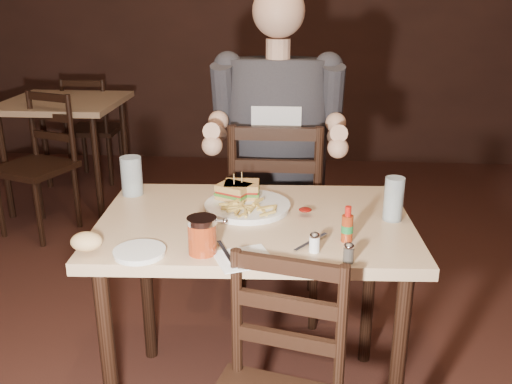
# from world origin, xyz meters

# --- Properties ---
(room_shell) EXTENTS (7.00, 7.00, 7.00)m
(room_shell) POSITION_xyz_m (0.00, 0.00, 1.40)
(room_shell) COLOR #331813
(room_shell) RESTS_ON ground
(main_table) EXTENTS (1.10, 0.76, 0.77)m
(main_table) POSITION_xyz_m (-0.04, 0.18, 0.68)
(main_table) COLOR tan
(main_table) RESTS_ON ground
(bg_table) EXTENTS (0.80, 0.80, 0.77)m
(bg_table) POSITION_xyz_m (-1.57, 2.25, 0.68)
(bg_table) COLOR tan
(bg_table) RESTS_ON ground
(chair_far) EXTENTS (0.45, 0.50, 0.98)m
(chair_far) POSITION_xyz_m (0.00, 0.89, 0.49)
(chair_far) COLOR black
(chair_far) RESTS_ON ground
(bg_chair_far) EXTENTS (0.40, 0.44, 0.85)m
(bg_chair_far) POSITION_xyz_m (-1.57, 2.80, 0.43)
(bg_chair_far) COLOR black
(bg_chair_far) RESTS_ON ground
(bg_chair_near) EXTENTS (0.54, 0.57, 0.89)m
(bg_chair_near) POSITION_xyz_m (-1.57, 1.70, 0.44)
(bg_chair_near) COLOR black
(bg_chair_near) RESTS_ON ground
(diner) EXTENTS (0.60, 0.47, 1.03)m
(diner) POSITION_xyz_m (0.00, 0.83, 1.02)
(diner) COLOR #2E2E33
(diner) RESTS_ON chair_far
(dinner_plate) EXTENTS (0.31, 0.31, 0.02)m
(dinner_plate) POSITION_xyz_m (-0.08, 0.26, 0.78)
(dinner_plate) COLOR white
(dinner_plate) RESTS_ON main_table
(sandwich_left) EXTENTS (0.14, 0.13, 0.10)m
(sandwich_left) POSITION_xyz_m (-0.13, 0.31, 0.84)
(sandwich_left) COLOR #DEAC61
(sandwich_left) RESTS_ON dinner_plate
(sandwich_right) EXTENTS (0.13, 0.11, 0.10)m
(sandwich_right) POSITION_xyz_m (-0.10, 0.34, 0.84)
(sandwich_right) COLOR #DEAC61
(sandwich_right) RESTS_ON dinner_plate
(fries_pile) EXTENTS (0.25, 0.18, 0.04)m
(fries_pile) POSITION_xyz_m (-0.06, 0.20, 0.80)
(fries_pile) COLOR gold
(fries_pile) RESTS_ON dinner_plate
(ketchup_dollop) EXTENTS (0.05, 0.05, 0.01)m
(ketchup_dollop) POSITION_xyz_m (0.13, 0.22, 0.79)
(ketchup_dollop) COLOR maroon
(ketchup_dollop) RESTS_ON dinner_plate
(glass_left) EXTENTS (0.08, 0.08, 0.15)m
(glass_left) POSITION_xyz_m (-0.53, 0.39, 0.84)
(glass_left) COLOR silver
(glass_left) RESTS_ON main_table
(glass_right) EXTENTS (0.07, 0.07, 0.15)m
(glass_right) POSITION_xyz_m (0.43, 0.21, 0.85)
(glass_right) COLOR silver
(glass_right) RESTS_ON main_table
(hot_sauce) EXTENTS (0.04, 0.04, 0.12)m
(hot_sauce) POSITION_xyz_m (0.26, 0.02, 0.83)
(hot_sauce) COLOR maroon
(hot_sauce) RESTS_ON main_table
(salt_shaker) EXTENTS (0.03, 0.03, 0.06)m
(salt_shaker) POSITION_xyz_m (0.16, -0.06, 0.80)
(salt_shaker) COLOR white
(salt_shaker) RESTS_ON main_table
(pepper_shaker) EXTENTS (0.03, 0.03, 0.06)m
(pepper_shaker) POSITION_xyz_m (0.25, -0.13, 0.80)
(pepper_shaker) COLOR #38332D
(pepper_shaker) RESTS_ON main_table
(syrup_dispenser) EXTENTS (0.09, 0.09, 0.11)m
(syrup_dispenser) POSITION_xyz_m (-0.18, -0.10, 0.83)
(syrup_dispenser) COLOR maroon
(syrup_dispenser) RESTS_ON main_table
(napkin) EXTENTS (0.21, 0.20, 0.00)m
(napkin) POSITION_xyz_m (-0.05, -0.13, 0.77)
(napkin) COLOR white
(napkin) RESTS_ON main_table
(knife) EXTENTS (0.08, 0.18, 0.00)m
(knife) POSITION_xyz_m (-0.10, -0.11, 0.78)
(knife) COLOR silver
(knife) RESTS_ON napkin
(fork) EXTENTS (0.11, 0.14, 0.01)m
(fork) POSITION_xyz_m (0.15, -0.01, 0.78)
(fork) COLOR silver
(fork) RESTS_ON napkin
(side_plate) EXTENTS (0.16, 0.16, 0.01)m
(side_plate) POSITION_xyz_m (-0.36, -0.13, 0.78)
(side_plate) COLOR white
(side_plate) RESTS_ON main_table
(bread_roll) EXTENTS (0.10, 0.08, 0.06)m
(bread_roll) POSITION_xyz_m (-0.52, -0.13, 0.81)
(bread_roll) COLOR tan
(bread_roll) RESTS_ON side_plate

